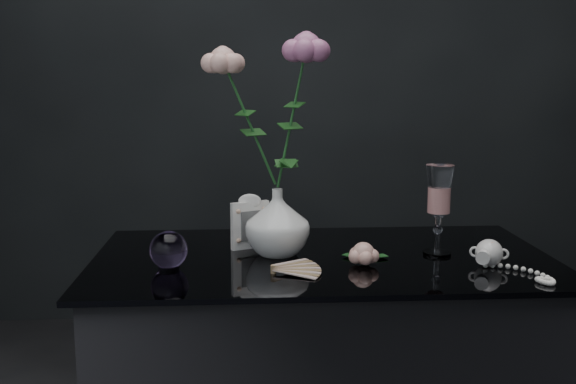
{
  "coord_description": "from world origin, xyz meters",
  "views": [
    {
      "loc": [
        -0.17,
        -1.45,
        1.17
      ],
      "look_at": [
        -0.08,
        -0.0,
        0.92
      ],
      "focal_mm": 42.0,
      "sensor_mm": 36.0,
      "label": 1
    }
  ],
  "objects_px": {
    "loose_rose": "(363,254)",
    "picture_frame": "(250,221)",
    "vase": "(277,222)",
    "wine_glass": "(439,210)",
    "paperweight": "(169,250)",
    "pearl_jar": "(489,252)"
  },
  "relations": [
    {
      "from": "vase",
      "to": "paperweight",
      "type": "distance_m",
      "value": 0.26
    },
    {
      "from": "vase",
      "to": "picture_frame",
      "type": "height_order",
      "value": "vase"
    },
    {
      "from": "paperweight",
      "to": "loose_rose",
      "type": "relative_size",
      "value": 0.55
    },
    {
      "from": "picture_frame",
      "to": "loose_rose",
      "type": "height_order",
      "value": "picture_frame"
    },
    {
      "from": "vase",
      "to": "wine_glass",
      "type": "bearing_deg",
      "value": -3.26
    },
    {
      "from": "wine_glass",
      "to": "paperweight",
      "type": "relative_size",
      "value": 2.56
    },
    {
      "from": "paperweight",
      "to": "pearl_jar",
      "type": "height_order",
      "value": "paperweight"
    },
    {
      "from": "wine_glass",
      "to": "picture_frame",
      "type": "relative_size",
      "value": 1.58
    },
    {
      "from": "picture_frame",
      "to": "loose_rose",
      "type": "distance_m",
      "value": 0.3
    },
    {
      "from": "pearl_jar",
      "to": "loose_rose",
      "type": "bearing_deg",
      "value": -162.09
    },
    {
      "from": "vase",
      "to": "picture_frame",
      "type": "distance_m",
      "value": 0.09
    },
    {
      "from": "loose_rose",
      "to": "vase",
      "type": "bearing_deg",
      "value": 164.48
    },
    {
      "from": "vase",
      "to": "pearl_jar",
      "type": "relative_size",
      "value": 0.72
    },
    {
      "from": "vase",
      "to": "pearl_jar",
      "type": "bearing_deg",
      "value": -14.26
    },
    {
      "from": "wine_glass",
      "to": "loose_rose",
      "type": "relative_size",
      "value": 1.4
    },
    {
      "from": "vase",
      "to": "wine_glass",
      "type": "distance_m",
      "value": 0.37
    },
    {
      "from": "wine_glass",
      "to": "paperweight",
      "type": "distance_m",
      "value": 0.62
    },
    {
      "from": "loose_rose",
      "to": "picture_frame",
      "type": "bearing_deg",
      "value": 158.96
    },
    {
      "from": "wine_glass",
      "to": "picture_frame",
      "type": "height_order",
      "value": "wine_glass"
    },
    {
      "from": "wine_glass",
      "to": "picture_frame",
      "type": "distance_m",
      "value": 0.44
    },
    {
      "from": "vase",
      "to": "loose_rose",
      "type": "xyz_separation_m",
      "value": [
        0.18,
        -0.1,
        -0.05
      ]
    },
    {
      "from": "vase",
      "to": "pearl_jar",
      "type": "xyz_separation_m",
      "value": [
        0.46,
        -0.12,
        -0.05
      ]
    }
  ]
}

